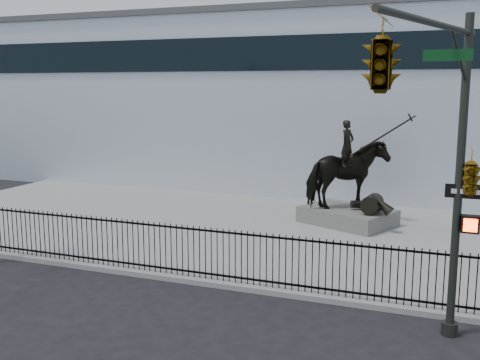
% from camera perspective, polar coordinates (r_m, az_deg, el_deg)
% --- Properties ---
extents(ground, '(120.00, 120.00, 0.00)m').
position_cam_1_polar(ground, '(15.33, -7.29, -11.65)').
color(ground, black).
rests_on(ground, ground).
extents(plaza, '(30.00, 12.00, 0.15)m').
position_cam_1_polar(plaza, '(21.42, 1.64, -5.16)').
color(plaza, gray).
rests_on(plaza, ground).
extents(building, '(44.00, 14.00, 9.00)m').
position_cam_1_polar(building, '(33.27, 9.21, 7.71)').
color(building, silver).
rests_on(building, ground).
extents(picket_fence, '(22.10, 0.10, 1.50)m').
position_cam_1_polar(picket_fence, '(16.09, -5.23, -7.18)').
color(picket_fence, black).
rests_on(picket_fence, plaza).
extents(statue_plinth, '(3.97, 3.45, 0.62)m').
position_cam_1_polar(statue_plinth, '(22.46, 10.84, -3.62)').
color(statue_plinth, '#56534F').
rests_on(statue_plinth, plaza).
extents(equestrian_statue, '(3.92, 3.32, 3.62)m').
position_cam_1_polar(equestrian_statue, '(22.12, 11.11, 0.45)').
color(equestrian_statue, black).
rests_on(equestrian_statue, statue_plinth).
extents(traffic_signal_right, '(2.17, 6.86, 7.00)m').
position_cam_1_polar(traffic_signal_right, '(10.57, 18.92, 5.36)').
color(traffic_signal_right, '#272A24').
rests_on(traffic_signal_right, ground).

